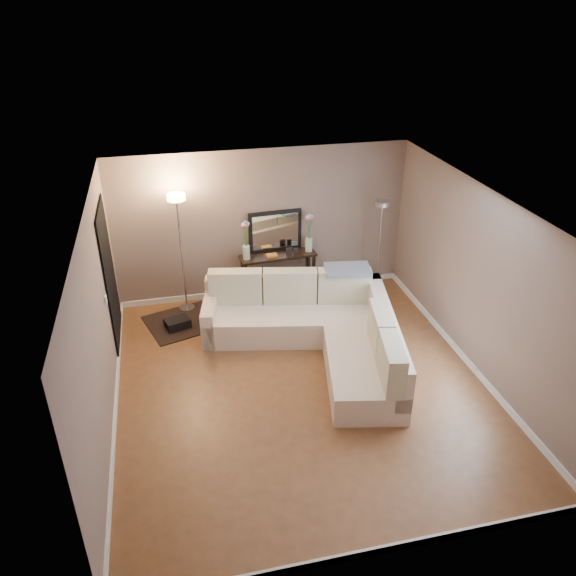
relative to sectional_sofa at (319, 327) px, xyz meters
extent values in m
cube|color=brown|center=(-0.48, -0.82, -0.37)|extent=(5.00, 5.50, 0.01)
cube|color=white|center=(-0.48, -0.82, 2.24)|extent=(5.00, 5.50, 0.01)
cube|color=#7E6B61|center=(-0.48, 1.94, 0.94)|extent=(5.00, 0.02, 2.60)
cube|color=#7E6B61|center=(-0.48, -3.58, 0.94)|extent=(5.00, 0.02, 2.60)
cube|color=#7E6B61|center=(-2.99, -0.82, 0.94)|extent=(0.02, 5.50, 2.60)
cube|color=#7E6B61|center=(2.03, -0.82, 0.94)|extent=(0.02, 5.50, 2.60)
cube|color=white|center=(-0.48, 1.91, -0.31)|extent=(5.00, 0.03, 0.10)
cube|color=white|center=(-0.48, -3.56, -0.31)|extent=(5.00, 0.03, 0.10)
cube|color=white|center=(-2.96, -0.82, -0.31)|extent=(0.03, 5.50, 0.10)
cube|color=white|center=(2.01, -0.82, -0.31)|extent=(0.03, 5.50, 0.10)
cube|color=black|center=(-2.96, 0.88, 0.74)|extent=(0.02, 1.20, 2.20)
cube|color=white|center=(-2.96, 0.03, 0.84)|extent=(0.02, 0.08, 0.12)
cube|color=beige|center=(-0.27, 0.47, -0.15)|extent=(2.92, 1.51, 0.43)
cube|color=beige|center=(-0.20, 0.84, 0.15)|extent=(2.77, 0.77, 0.60)
cube|color=beige|center=(-1.55, 0.74, -0.06)|extent=(0.38, 0.98, 0.60)
cube|color=beige|center=(0.35, -1.02, -0.15)|extent=(1.29, 1.87, 0.43)
cube|color=beige|center=(0.81, -0.63, 0.15)|extent=(0.75, 2.67, 0.60)
cube|color=beige|center=(-1.11, 0.91, 0.34)|extent=(0.87, 0.40, 0.56)
cube|color=beige|center=(-0.27, 0.74, 0.34)|extent=(0.87, 0.40, 0.56)
cube|color=beige|center=(0.57, 0.56, 0.34)|extent=(0.87, 0.40, 0.56)
cube|color=beige|center=(0.67, -0.76, 0.34)|extent=(0.39, 0.80, 0.56)
cube|color=beige|center=(0.50, -1.55, 0.34)|extent=(0.39, 0.80, 0.56)
cube|color=slate|center=(0.61, 0.58, 0.62)|extent=(0.76, 0.51, 0.09)
cube|color=black|center=(-0.25, 1.71, 0.42)|extent=(1.33, 0.44, 0.04)
cube|color=black|center=(-0.85, 1.53, 0.02)|extent=(0.05, 0.05, 0.77)
cube|color=black|center=(-0.87, 1.81, 0.02)|extent=(0.05, 0.05, 0.77)
cube|color=black|center=(0.36, 1.62, 0.02)|extent=(0.05, 0.05, 0.77)
cube|color=black|center=(0.34, 1.90, 0.02)|extent=(0.05, 0.05, 0.77)
cube|color=black|center=(-0.25, 1.71, -0.18)|extent=(1.25, 0.41, 0.03)
cube|color=#BF3333|center=(-0.79, 1.68, -0.07)|extent=(0.04, 0.16, 0.19)
cube|color=#3359A5|center=(-0.75, 1.68, -0.06)|extent=(0.05, 0.16, 0.21)
cube|color=gold|center=(-0.70, 1.68, -0.05)|extent=(0.05, 0.16, 0.23)
cube|color=#3F7F4C|center=(-0.65, 1.69, -0.07)|extent=(0.06, 0.16, 0.19)
cube|color=#994C99|center=(-0.60, 1.69, -0.06)|extent=(0.04, 0.16, 0.21)
cube|color=orange|center=(-0.56, 1.69, -0.05)|extent=(0.05, 0.16, 0.23)
cube|color=#262626|center=(-0.51, 1.70, -0.07)|extent=(0.05, 0.16, 0.19)
cube|color=#4C99B2|center=(-0.46, 1.70, -0.06)|extent=(0.06, 0.16, 0.21)
cube|color=#B2A58C|center=(-0.41, 1.70, -0.05)|extent=(0.04, 0.16, 0.23)
cube|color=brown|center=(-0.37, 1.71, -0.07)|extent=(0.05, 0.16, 0.19)
cube|color=navy|center=(-0.32, 1.71, -0.06)|extent=(0.05, 0.16, 0.21)
cube|color=gold|center=(-0.27, 1.71, -0.05)|extent=(0.06, 0.16, 0.23)
cube|color=black|center=(-0.26, 1.89, 0.81)|extent=(0.93, 0.10, 0.73)
cube|color=white|center=(-0.26, 1.86, 0.81)|extent=(0.81, 0.07, 0.61)
cube|color=orange|center=(-0.37, 1.68, 0.46)|extent=(0.19, 0.13, 0.04)
cube|color=black|center=(-0.07, 1.68, 0.51)|extent=(0.10, 0.03, 0.13)
cube|color=black|center=(0.05, 1.69, 0.50)|extent=(0.08, 0.03, 0.11)
cylinder|color=silver|center=(-0.81, 1.68, 0.56)|extent=(0.13, 0.13, 0.24)
cylinder|color=#38722D|center=(-0.82, 1.67, 0.84)|extent=(0.10, 0.01, 0.42)
sphere|color=#E5598C|center=(-0.85, 1.67, 1.06)|extent=(0.08, 0.08, 0.07)
cylinder|color=#38722D|center=(-0.82, 1.68, 0.85)|extent=(0.06, 0.01, 0.44)
sphere|color=white|center=(-0.83, 1.67, 1.08)|extent=(0.08, 0.08, 0.07)
cylinder|color=#38722D|center=(-0.81, 1.68, 0.86)|extent=(0.01, 0.01, 0.46)
sphere|color=#598CE5|center=(-0.81, 1.68, 1.10)|extent=(0.08, 0.08, 0.07)
cylinder|color=#38722D|center=(-0.80, 1.68, 0.84)|extent=(0.05, 0.01, 0.42)
sphere|color=#E58C4C|center=(-0.79, 1.68, 1.06)|extent=(0.08, 0.08, 0.07)
cylinder|color=#38722D|center=(-0.79, 1.68, 0.85)|extent=(0.10, 0.02, 0.44)
sphere|color=#D866B2|center=(-0.77, 1.68, 1.08)|extent=(0.08, 0.08, 0.07)
cylinder|color=silver|center=(0.30, 1.75, 0.56)|extent=(0.13, 0.13, 0.24)
cylinder|color=#38722D|center=(0.28, 1.75, 0.84)|extent=(0.10, 0.01, 0.42)
sphere|color=#E5598C|center=(0.26, 1.75, 1.06)|extent=(0.08, 0.08, 0.07)
cylinder|color=#38722D|center=(0.29, 1.75, 0.85)|extent=(0.06, 0.01, 0.44)
sphere|color=white|center=(0.28, 1.75, 1.08)|extent=(0.08, 0.08, 0.07)
cylinder|color=#38722D|center=(0.30, 1.75, 0.86)|extent=(0.01, 0.01, 0.46)
sphere|color=#598CE5|center=(0.30, 1.75, 1.10)|extent=(0.08, 0.08, 0.07)
cylinder|color=#38722D|center=(0.31, 1.75, 0.84)|extent=(0.05, 0.01, 0.42)
sphere|color=#E58C4C|center=(0.32, 1.75, 1.06)|extent=(0.08, 0.08, 0.07)
cylinder|color=#38722D|center=(0.32, 1.75, 0.85)|extent=(0.10, 0.02, 0.44)
sphere|color=#D866B2|center=(0.34, 1.76, 1.08)|extent=(0.08, 0.08, 0.07)
cylinder|color=silver|center=(-1.88, 1.62, -0.35)|extent=(0.33, 0.33, 0.03)
cylinder|color=silver|center=(-1.88, 1.62, 0.62)|extent=(0.04, 0.04, 1.95)
cylinder|color=#FFBF72|center=(-1.88, 1.62, 1.64)|extent=(0.36, 0.36, 0.09)
cylinder|color=silver|center=(1.47, 1.42, -0.35)|extent=(0.25, 0.25, 0.03)
cylinder|color=silver|center=(1.47, 1.42, 0.48)|extent=(0.03, 0.03, 1.65)
cylinder|color=silver|center=(1.47, 1.42, 1.34)|extent=(0.28, 0.28, 0.08)
cube|color=black|center=(-1.87, 1.22, -0.36)|extent=(1.57, 1.35, 0.02)
cube|color=black|center=(-2.06, 1.04, -0.33)|extent=(0.44, 0.37, 0.24)
camera|label=1|loc=(-2.05, -6.84, 4.52)|focal=35.00mm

